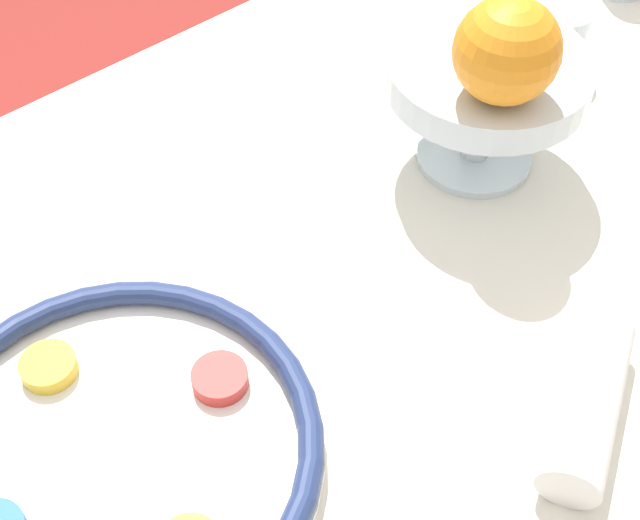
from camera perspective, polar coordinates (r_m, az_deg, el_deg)
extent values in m
cube|color=silver|center=(1.09, 1.66, -15.07)|extent=(1.52, 0.87, 0.73)
cylinder|color=white|center=(0.71, -12.88, -12.27)|extent=(0.32, 0.32, 0.01)
torus|color=navy|center=(0.69, -13.10, -11.68)|extent=(0.32, 0.32, 0.02)
cylinder|color=red|center=(0.72, -6.43, -7.54)|extent=(0.05, 0.05, 0.01)
cylinder|color=gold|center=(0.75, -16.98, -6.55)|extent=(0.05, 0.05, 0.01)
cylinder|color=silver|center=(0.91, 9.81, 6.58)|extent=(0.11, 0.11, 0.01)
cylinder|color=silver|center=(0.88, 10.20, 8.75)|extent=(0.03, 0.03, 0.08)
cylinder|color=silver|center=(0.84, 10.73, 11.65)|extent=(0.19, 0.19, 0.03)
sphere|color=orange|center=(0.77, 11.88, 12.96)|extent=(0.09, 0.09, 0.09)
cylinder|color=white|center=(0.72, 16.73, -8.81)|extent=(0.16, 0.12, 0.05)
cylinder|color=silver|center=(1.03, 14.95, 13.57)|extent=(0.06, 0.06, 0.07)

